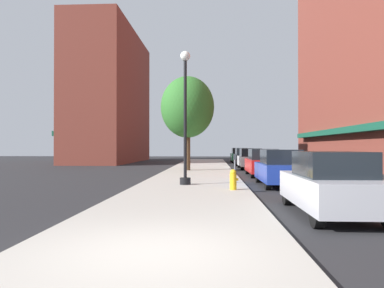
% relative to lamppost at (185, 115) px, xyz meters
% --- Properties ---
extents(ground_plane, '(90.00, 90.00, 0.00)m').
position_rel_lamppost_xyz_m(ground_plane, '(4.26, 7.65, -3.20)').
color(ground_plane, '#232326').
extents(sidewalk_slab, '(4.80, 50.00, 0.12)m').
position_rel_lamppost_xyz_m(sidewalk_slab, '(0.26, 8.65, -3.14)').
color(sidewalk_slab, '#A8A399').
rests_on(sidewalk_slab, ground).
extents(building_far_background, '(6.80, 18.00, 15.22)m').
position_rel_lamppost_xyz_m(building_far_background, '(-10.75, 26.65, 4.39)').
color(building_far_background, brown).
rests_on(building_far_background, ground).
extents(lamppost, '(0.48, 0.48, 5.90)m').
position_rel_lamppost_xyz_m(lamppost, '(0.00, 0.00, 0.00)').
color(lamppost, black).
rests_on(lamppost, sidewalk_slab).
extents(fire_hydrant, '(0.33, 0.26, 0.79)m').
position_rel_lamppost_xyz_m(fire_hydrant, '(2.00, -1.87, -2.68)').
color(fire_hydrant, gold).
rests_on(fire_hydrant, sidewalk_slab).
extents(parking_meter_near, '(0.14, 0.09, 1.31)m').
position_rel_lamppost_xyz_m(parking_meter_near, '(2.31, 2.13, -2.25)').
color(parking_meter_near, slate).
rests_on(parking_meter_near, sidewalk_slab).
extents(tree_near, '(3.80, 3.80, 6.69)m').
position_rel_lamppost_xyz_m(tree_near, '(-0.57, 9.91, 1.40)').
color(tree_near, '#4C3823').
rests_on(tree_near, sidewalk_slab).
extents(car_silver, '(1.80, 4.30, 1.66)m').
position_rel_lamppost_xyz_m(car_silver, '(4.26, -6.39, -2.39)').
color(car_silver, black).
rests_on(car_silver, ground).
extents(car_blue, '(1.80, 4.30, 1.66)m').
position_rel_lamppost_xyz_m(car_blue, '(4.26, 0.69, -2.39)').
color(car_blue, black).
rests_on(car_blue, ground).
extents(car_red, '(1.80, 4.30, 1.66)m').
position_rel_lamppost_xyz_m(car_red, '(4.26, 6.36, -2.39)').
color(car_red, black).
rests_on(car_red, ground).
extents(car_white, '(1.80, 4.30, 1.66)m').
position_rel_lamppost_xyz_m(car_white, '(4.26, 13.68, -2.39)').
color(car_white, black).
rests_on(car_white, ground).
extents(car_black, '(1.80, 4.30, 1.66)m').
position_rel_lamppost_xyz_m(car_black, '(4.26, 19.38, -2.39)').
color(car_black, black).
rests_on(car_black, ground).
extents(car_green, '(1.80, 4.30, 1.66)m').
position_rel_lamppost_xyz_m(car_green, '(4.26, 26.11, -2.39)').
color(car_green, black).
rests_on(car_green, ground).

